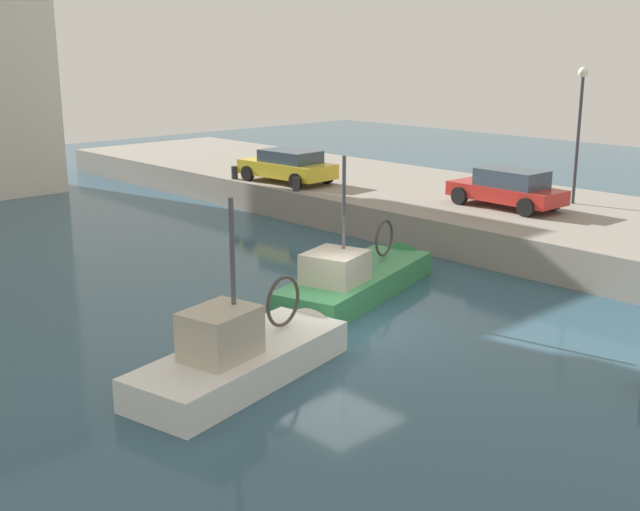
% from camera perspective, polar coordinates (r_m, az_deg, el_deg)
% --- Properties ---
extents(water_surface, '(80.00, 80.00, 0.00)m').
position_cam_1_polar(water_surface, '(19.89, 1.50, -5.09)').
color(water_surface, '#2D5166').
rests_on(water_surface, ground).
extents(quay_wall, '(9.00, 56.00, 1.20)m').
position_cam_1_polar(quay_wall, '(28.68, 18.14, 1.64)').
color(quay_wall, gray).
rests_on(quay_wall, ground).
extents(fishing_boat_white, '(6.28, 3.05, 4.74)m').
position_cam_1_polar(fishing_boat_white, '(17.17, -4.86, -7.95)').
color(fishing_boat_white, white).
rests_on(fishing_boat_white, ground).
extents(fishing_boat_green, '(7.05, 3.68, 4.86)m').
position_cam_1_polar(fishing_boat_green, '(22.66, 3.04, -2.27)').
color(fishing_boat_green, '#388951').
rests_on(fishing_boat_green, ground).
extents(parked_car_red, '(1.93, 4.19, 1.38)m').
position_cam_1_polar(parked_car_red, '(28.88, 13.27, 4.71)').
color(parked_car_red, red).
rests_on(parked_car_red, quay_wall).
extents(parked_car_yellow, '(2.25, 4.35, 1.36)m').
position_cam_1_polar(parked_car_yellow, '(33.44, -2.31, 6.44)').
color(parked_car_yellow, gold).
rests_on(parked_car_yellow, quay_wall).
extents(mooring_bollard_south, '(0.28, 0.28, 0.55)m').
position_cam_1_polar(mooring_bollard_south, '(31.48, -1.71, 5.13)').
color(mooring_bollard_south, '#2D2D33').
rests_on(mooring_bollard_south, quay_wall).
extents(mooring_bollard_mid, '(0.28, 0.28, 0.55)m').
position_cam_1_polar(mooring_bollard_mid, '(34.55, -6.12, 5.92)').
color(mooring_bollard_mid, '#2D2D33').
rests_on(mooring_bollard_mid, quay_wall).
extents(quay_streetlamp, '(0.36, 0.36, 4.83)m').
position_cam_1_polar(quay_streetlamp, '(30.00, 18.08, 9.67)').
color(quay_streetlamp, '#38383D').
rests_on(quay_streetlamp, quay_wall).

